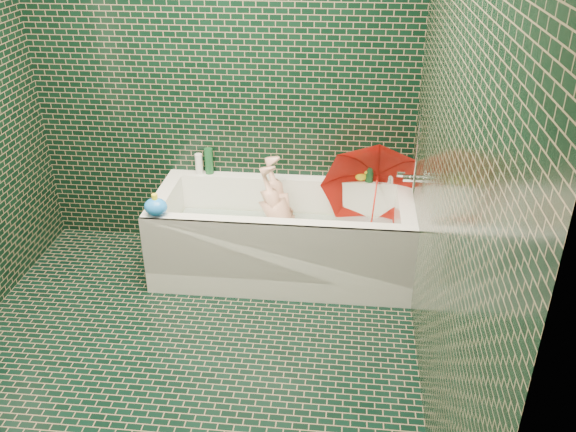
# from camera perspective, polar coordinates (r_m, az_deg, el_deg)

# --- Properties ---
(floor) EXTENTS (2.80, 2.80, 0.00)m
(floor) POSITION_cam_1_polar(r_m,az_deg,el_deg) (3.53, -9.86, -13.54)
(floor) COLOR black
(floor) RESTS_ON ground
(wall_back) EXTENTS (2.80, 0.00, 2.80)m
(wall_back) POSITION_cam_1_polar(r_m,az_deg,el_deg) (4.15, -6.29, 13.02)
(wall_back) COLOR black
(wall_back) RESTS_ON floor
(wall_front) EXTENTS (2.80, 0.00, 2.80)m
(wall_front) POSITION_cam_1_polar(r_m,az_deg,el_deg) (1.76, -25.14, -12.49)
(wall_front) COLOR black
(wall_front) RESTS_ON floor
(wall_right) EXTENTS (0.00, 2.80, 2.80)m
(wall_right) POSITION_cam_1_polar(r_m,az_deg,el_deg) (2.77, 14.81, 4.41)
(wall_right) COLOR black
(wall_right) RESTS_ON floor
(bathtub) EXTENTS (1.70, 0.75, 0.55)m
(bathtub) POSITION_cam_1_polar(r_m,az_deg,el_deg) (4.12, -0.49, -2.61)
(bathtub) COLOR white
(bathtub) RESTS_ON floor
(bath_mat) EXTENTS (1.35, 0.47, 0.01)m
(bath_mat) POSITION_cam_1_polar(r_m,az_deg,el_deg) (4.17, -0.46, -3.14)
(bath_mat) COLOR green
(bath_mat) RESTS_ON bathtub
(water) EXTENTS (1.48, 0.53, 0.00)m
(water) POSITION_cam_1_polar(r_m,az_deg,el_deg) (4.09, -0.47, -1.42)
(water) COLOR silver
(water) RESTS_ON bathtub
(faucet) EXTENTS (0.18, 0.19, 0.55)m
(faucet) POSITION_cam_1_polar(r_m,az_deg,el_deg) (3.88, 11.56, 4.01)
(faucet) COLOR silver
(faucet) RESTS_ON wall_right
(child) EXTENTS (1.00, 0.46, 0.42)m
(child) POSITION_cam_1_polar(r_m,az_deg,el_deg) (4.13, -0.45, -1.01)
(child) COLOR #DEA28A
(child) RESTS_ON bathtub
(umbrella) EXTENTS (0.94, 0.91, 0.97)m
(umbrella) POSITION_cam_1_polar(r_m,az_deg,el_deg) (4.01, 8.09, 1.40)
(umbrella) COLOR red
(umbrella) RESTS_ON bathtub
(soap_bottle_a) EXTENTS (0.12, 0.12, 0.27)m
(soap_bottle_a) POSITION_cam_1_polar(r_m,az_deg,el_deg) (4.25, 10.78, 2.98)
(soap_bottle_a) COLOR white
(soap_bottle_a) RESTS_ON bathtub
(soap_bottle_b) EXTENTS (0.12, 0.12, 0.21)m
(soap_bottle_b) POSITION_cam_1_polar(r_m,az_deg,el_deg) (4.26, 9.97, 3.14)
(soap_bottle_b) COLOR #602079
(soap_bottle_b) RESTS_ON bathtub
(soap_bottle_c) EXTENTS (0.17, 0.17, 0.16)m
(soap_bottle_c) POSITION_cam_1_polar(r_m,az_deg,el_deg) (4.25, 10.13, 3.06)
(soap_bottle_c) COLOR #144924
(soap_bottle_c) RESTS_ON bathtub
(bottle_right_tall) EXTENTS (0.06, 0.06, 0.20)m
(bottle_right_tall) POSITION_cam_1_polar(r_m,az_deg,el_deg) (4.20, 7.68, 4.44)
(bottle_right_tall) COLOR #144924
(bottle_right_tall) RESTS_ON bathtub
(bottle_right_pump) EXTENTS (0.07, 0.07, 0.18)m
(bottle_right_pump) POSITION_cam_1_polar(r_m,az_deg,el_deg) (4.21, 9.67, 4.18)
(bottle_right_pump) COLOR silver
(bottle_right_pump) RESTS_ON bathtub
(bottle_left_tall) EXTENTS (0.08, 0.08, 0.19)m
(bottle_left_tall) POSITION_cam_1_polar(r_m,az_deg,el_deg) (4.33, -7.41, 5.12)
(bottle_left_tall) COLOR #144924
(bottle_left_tall) RESTS_ON bathtub
(bottle_left_short) EXTENTS (0.06, 0.06, 0.15)m
(bottle_left_short) POSITION_cam_1_polar(r_m,az_deg,el_deg) (4.34, -8.33, 4.83)
(bottle_left_short) COLOR white
(bottle_left_short) RESTS_ON bathtub
(rubber_duck) EXTENTS (0.12, 0.09, 0.10)m
(rubber_duck) POSITION_cam_1_polar(r_m,az_deg,el_deg) (4.23, 6.93, 3.84)
(rubber_duck) COLOR #FFF11A
(rubber_duck) RESTS_ON bathtub
(bath_toy) EXTENTS (0.16, 0.14, 0.14)m
(bath_toy) POSITION_cam_1_polar(r_m,az_deg,el_deg) (3.82, -12.27, 0.87)
(bath_toy) COLOR #1B7BF7
(bath_toy) RESTS_ON bathtub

